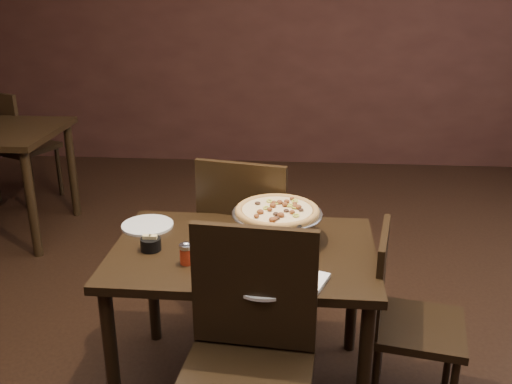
{
  "coord_description": "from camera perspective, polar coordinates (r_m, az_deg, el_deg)",
  "views": [
    {
      "loc": [
        0.15,
        -2.19,
        1.8
      ],
      "look_at": [
        -0.02,
        0.06,
        0.95
      ],
      "focal_mm": 40.0,
      "sensor_mm": 36.0,
      "label": 1
    }
  ],
  "objects": [
    {
      "name": "packet_caddy",
      "position": [
        2.49,
        -10.49,
        -5.1
      ],
      "size": [
        0.09,
        0.09,
        0.07
      ],
      "rotation": [
        0.0,
        0.0,
        0.05
      ],
      "color": "black",
      "rests_on": "dining_table"
    },
    {
      "name": "chair_side",
      "position": [
        2.58,
        14.56,
        -11.71
      ],
      "size": [
        0.45,
        0.45,
        0.83
      ],
      "rotation": [
        0.0,
        0.0,
        1.38
      ],
      "color": "black",
      "rests_on": "ground"
    },
    {
      "name": "plate_near",
      "position": [
        2.19,
        0.85,
        -9.11
      ],
      "size": [
        0.25,
        0.25,
        0.01
      ],
      "primitive_type": "cylinder",
      "color": "silver",
      "rests_on": "dining_table"
    },
    {
      "name": "plate_left",
      "position": [
        2.72,
        -10.8,
        -3.29
      ],
      "size": [
        0.24,
        0.24,
        0.01
      ],
      "primitive_type": "cylinder",
      "color": "silver",
      "rests_on": "dining_table"
    },
    {
      "name": "serving_spatula",
      "position": [
        2.36,
        4.36,
        -3.5
      ],
      "size": [
        0.13,
        0.13,
        0.02
      ],
      "rotation": [
        0.0,
        0.0,
        -0.26
      ],
      "color": "silver",
      "rests_on": "pizza_stand"
    },
    {
      "name": "chair_near",
      "position": [
        2.11,
        -0.84,
        -16.15
      ],
      "size": [
        0.5,
        0.5,
        0.99
      ],
      "rotation": [
        0.0,
        0.0,
        -0.09
      ],
      "color": "black",
      "rests_on": "ground"
    },
    {
      "name": "dining_table",
      "position": [
        2.51,
        -1.24,
        -7.6
      ],
      "size": [
        1.14,
        0.77,
        0.71
      ],
      "rotation": [
        0.0,
        0.0,
        -0.01
      ],
      "color": "black",
      "rests_on": "ground"
    },
    {
      "name": "pepper_flake_shaker",
      "position": [
        2.34,
        -6.99,
        -6.12
      ],
      "size": [
        0.06,
        0.06,
        0.1
      ],
      "color": "maroon",
      "rests_on": "dining_table"
    },
    {
      "name": "parmesan_shaker",
      "position": [
        2.27,
        -4.25,
        -6.86
      ],
      "size": [
        0.06,
        0.06,
        0.11
      ],
      "color": "beige",
      "rests_on": "dining_table"
    },
    {
      "name": "room",
      "position": [
        2.25,
        2.15,
        10.36
      ],
      "size": [
        6.04,
        7.04,
        2.84
      ],
      "color": "black",
      "rests_on": "ground"
    },
    {
      "name": "pizza_stand",
      "position": [
        2.5,
        2.13,
        -1.93
      ],
      "size": [
        0.4,
        0.4,
        0.17
      ],
      "color": "silver",
      "rests_on": "dining_table"
    },
    {
      "name": "bg_chair_far",
      "position": [
        5.15,
        -22.93,
        4.62
      ],
      "size": [
        0.59,
        0.59,
        0.96
      ],
      "rotation": [
        0.0,
        0.0,
        2.73
      ],
      "color": "black",
      "rests_on": "ground"
    },
    {
      "name": "napkin_stack",
      "position": [
        2.22,
        4.91,
        -8.76
      ],
      "size": [
        0.2,
        0.2,
        0.02
      ],
      "primitive_type": "cube",
      "rotation": [
        0.0,
        0.0,
        -0.36
      ],
      "color": "white",
      "rests_on": "dining_table"
    },
    {
      "name": "chair_far",
      "position": [
        2.99,
        -0.73,
        -4.47
      ],
      "size": [
        0.54,
        0.54,
        0.98
      ],
      "rotation": [
        0.0,
        0.0,
        2.93
      ],
      "color": "black",
      "rests_on": "ground"
    }
  ]
}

